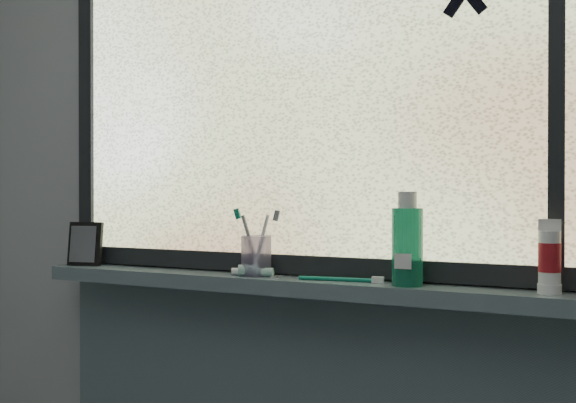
% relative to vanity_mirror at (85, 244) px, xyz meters
% --- Properties ---
extents(wall_back, '(3.00, 0.01, 2.50)m').
position_rel_vanity_mirror_xyz_m(wall_back, '(0.73, 0.09, 0.16)').
color(wall_back, '#9EA3A8').
rests_on(wall_back, ground).
extents(windowsill, '(1.62, 0.14, 0.04)m').
position_rel_vanity_mirror_xyz_m(windowsill, '(0.73, 0.01, -0.09)').
color(windowsill, '#4E6069').
rests_on(windowsill, wall_back).
extents(window_pane, '(1.50, 0.01, 1.00)m').
position_rel_vanity_mirror_xyz_m(window_pane, '(0.73, 0.06, 0.44)').
color(window_pane, silver).
rests_on(window_pane, wall_back).
extents(frame_bottom, '(1.60, 0.03, 0.05)m').
position_rel_vanity_mirror_xyz_m(frame_bottom, '(0.73, 0.06, -0.04)').
color(frame_bottom, black).
rests_on(frame_bottom, windowsill).
extents(frame_left, '(0.05, 0.03, 1.10)m').
position_rel_vanity_mirror_xyz_m(frame_left, '(-0.05, 0.06, 0.44)').
color(frame_left, black).
rests_on(frame_left, wall_back).
extents(frame_mullion, '(0.03, 0.03, 1.00)m').
position_rel_vanity_mirror_xyz_m(frame_mullion, '(1.33, 0.06, 0.44)').
color(frame_mullion, black).
rests_on(frame_mullion, wall_back).
extents(vanity_mirror, '(0.12, 0.08, 0.13)m').
position_rel_vanity_mirror_xyz_m(vanity_mirror, '(0.00, 0.00, 0.00)').
color(vanity_mirror, black).
rests_on(vanity_mirror, windowsill).
extents(toothpaste_tube, '(0.17, 0.10, 0.03)m').
position_rel_vanity_mirror_xyz_m(toothpaste_tube, '(0.60, -0.01, -0.05)').
color(toothpaste_tube, white).
rests_on(toothpaste_tube, windowsill).
extents(toothbrush_cup, '(0.10, 0.10, 0.11)m').
position_rel_vanity_mirror_xyz_m(toothbrush_cup, '(0.59, 0.01, -0.01)').
color(toothbrush_cup, '#9A8FBD').
rests_on(toothbrush_cup, windowsill).
extents(toothbrush_lying, '(0.24, 0.06, 0.02)m').
position_rel_vanity_mirror_xyz_m(toothbrush_lying, '(0.82, 0.00, -0.06)').
color(toothbrush_lying, '#0D755B').
rests_on(toothbrush_lying, windowsill).
extents(mouthwash_bottle, '(0.08, 0.08, 0.18)m').
position_rel_vanity_mirror_xyz_m(mouthwash_bottle, '(1.01, -0.00, 0.05)').
color(mouthwash_bottle, '#1B8C63').
rests_on(mouthwash_bottle, windowsill).
extents(cream_tube, '(0.06, 0.06, 0.12)m').
position_rel_vanity_mirror_xyz_m(cream_tube, '(1.32, 0.01, 0.02)').
color(cream_tube, silver).
rests_on(cream_tube, windowsill).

